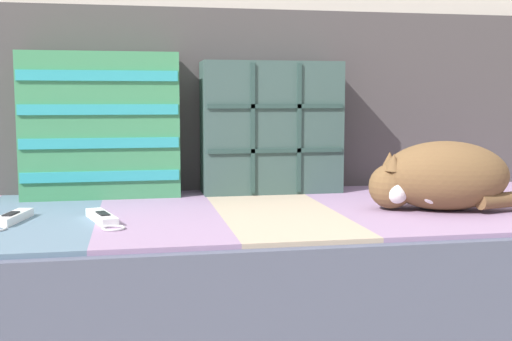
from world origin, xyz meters
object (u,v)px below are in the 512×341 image
Objects in this scene: sleeping_cat at (438,178)px; game_remote_far at (103,218)px; couch at (269,280)px; game_remote_near at (12,218)px; throw_pillow_quilted at (271,128)px; throw_pillow_striped at (101,125)px.

game_remote_far is at bearing -179.93° from sleeping_cat.
couch is 0.65m from game_remote_near.
sleeping_cat is at bearing -48.59° from throw_pillow_quilted.
throw_pillow_quilted is 0.95× the size of throw_pillow_striped.
throw_pillow_quilted is at bearing 131.41° from sleeping_cat.
throw_pillow_striped is at bearing 62.61° from game_remote_near.
couch is 0.63m from throw_pillow_striped.
couch is at bearing 19.14° from game_remote_far.
throw_pillow_striped is 0.91m from sleeping_cat.
game_remote_near is 0.20m from game_remote_far.
game_remote_far is at bearing -160.86° from couch.
couch is 5.64× the size of sleeping_cat.
throw_pillow_striped is 0.44m from game_remote_near.
throw_pillow_striped is at bearing -179.94° from throw_pillow_quilted.
throw_pillow_quilted is 2.01× the size of game_remote_near.
throw_pillow_quilted reaches higher than game_remote_far.
throw_pillow_quilted is 0.48m from throw_pillow_striped.
throw_pillow_quilted is at bearing 76.80° from couch.
sleeping_cat is 1.86× the size of game_remote_near.
sleeping_cat is (0.82, -0.38, -0.12)m from throw_pillow_striped.
couch is 10.50× the size of game_remote_near.
game_remote_near reaches higher than couch.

